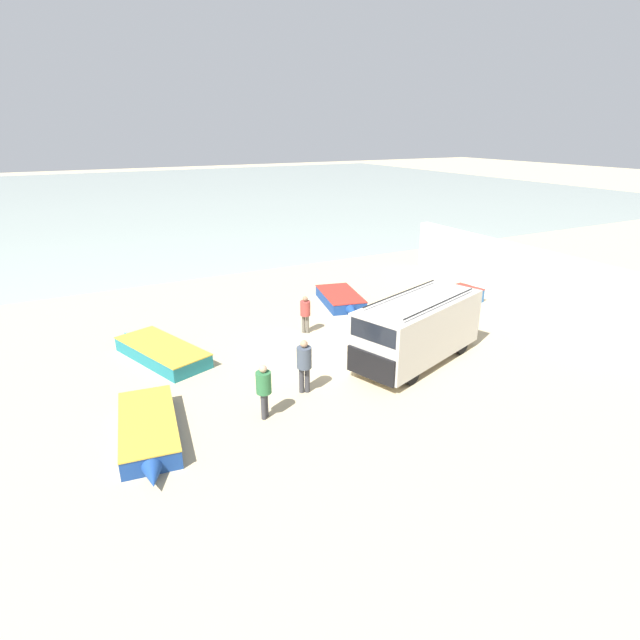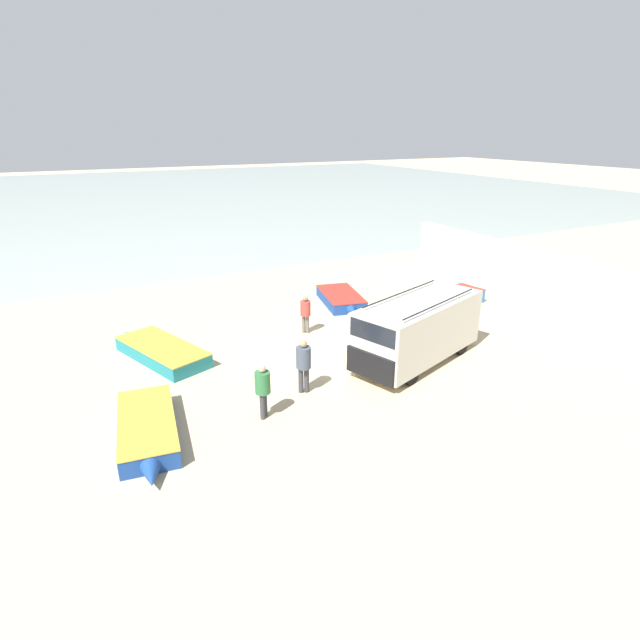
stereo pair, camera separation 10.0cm
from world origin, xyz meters
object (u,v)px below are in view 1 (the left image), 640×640
object	(u,v)px
fishing_rowboat_3	(149,430)
fisherman_2	(264,387)
fisherman_0	(305,311)
fishing_rowboat_2	(341,299)
fishing_rowboat_0	(444,301)
fisherman_1	(304,362)
fishing_rowboat_1	(160,351)
parked_van	(417,328)

from	to	relation	value
fishing_rowboat_3	fisherman_2	xyz separation A→B (m)	(3.20, -0.46, 0.74)
fisherman_0	fisherman_2	world-z (taller)	fisherman_2
fishing_rowboat_2	fisherman_2	bearing A→B (deg)	-29.51
fishing_rowboat_0	fisherman_1	distance (m)	10.34
fishing_rowboat_1	fisherman_2	bearing A→B (deg)	178.41
fishing_rowboat_0	fishing_rowboat_1	distance (m)	12.99
fishing_rowboat_0	fisherman_0	bearing A→B (deg)	-12.75
fishing_rowboat_0	fisherman_0	xyz separation A→B (m)	(-7.18, 0.29, 0.62)
fishing_rowboat_0	parked_van	bearing A→B (deg)	28.98
parked_van	fishing_rowboat_2	distance (m)	6.77
fisherman_1	fishing_rowboat_0	bearing A→B (deg)	-45.44
fishing_rowboat_1	fisherman_2	distance (m)	5.93
fishing_rowboat_0	fisherman_2	size ratio (longest dim) A/B	2.88
fishing_rowboat_3	fisherman_0	bearing A→B (deg)	131.43
fishing_rowboat_0	fishing_rowboat_2	xyz separation A→B (m)	(-4.08, 2.70, -0.07)
fisherman_0	fisherman_2	size ratio (longest dim) A/B	0.94
fisherman_0	fishing_rowboat_1	bearing A→B (deg)	-52.21
fishing_rowboat_1	fishing_rowboat_2	size ratio (longest dim) A/B	1.22
fishing_rowboat_0	fisherman_0	world-z (taller)	fisherman_0
fishing_rowboat_0	fishing_rowboat_2	world-z (taller)	fishing_rowboat_0
fisherman_0	fishing_rowboat_3	bearing A→B (deg)	-15.08
fisherman_1	fisherman_2	size ratio (longest dim) A/B	1.07
fisherman_1	fishing_rowboat_1	bearing A→B (deg)	57.31
fishing_rowboat_3	fisherman_2	size ratio (longest dim) A/B	2.62
fisherman_0	parked_van	bearing A→B (deg)	70.29
fishing_rowboat_3	fisherman_2	world-z (taller)	fisherman_2
fisherman_2	fishing_rowboat_2	bearing A→B (deg)	-89.93
fishing_rowboat_3	fisherman_1	size ratio (longest dim) A/B	2.45
parked_van	fishing_rowboat_1	xyz separation A→B (m)	(-8.17, 4.58, -0.99)
fishing_rowboat_3	fisherman_2	bearing A→B (deg)	89.42
fishing_rowboat_0	fishing_rowboat_1	xyz separation A→B (m)	(-12.98, 0.63, -0.06)
fishing_rowboat_0	fishing_rowboat_1	world-z (taller)	fishing_rowboat_0
fishing_rowboat_1	fisherman_1	distance (m)	6.01
fishing_rowboat_0	fisherman_2	xyz separation A→B (m)	(-11.13, -4.96, 0.68)
parked_van	fisherman_0	distance (m)	4.87
fishing_rowboat_2	fisherman_2	xyz separation A→B (m)	(-7.05, -7.66, 0.75)
fisherman_0	fishing_rowboat_2	bearing A→B (deg)	169.00
parked_van	fisherman_0	size ratio (longest dim) A/B	3.64
fishing_rowboat_0	fishing_rowboat_2	bearing A→B (deg)	-43.97
parked_van	fisherman_0	world-z (taller)	parked_van
fishing_rowboat_3	fisherman_1	xyz separation A→B (m)	(4.90, 0.34, 0.80)
parked_van	fishing_rowboat_1	size ratio (longest dim) A/B	1.17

